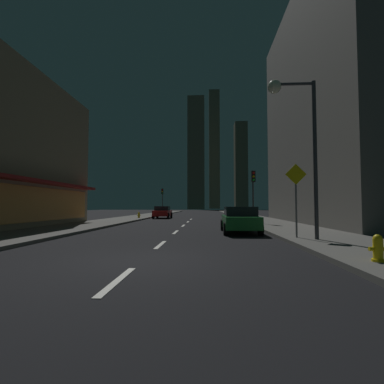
{
  "coord_description": "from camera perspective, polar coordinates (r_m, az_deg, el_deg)",
  "views": [
    {
      "loc": [
        1.78,
        -7.61,
        1.49
      ],
      "look_at": [
        0.0,
        25.98,
        3.15
      ],
      "focal_mm": 26.47,
      "sensor_mm": 36.0,
      "label": 1
    }
  ],
  "objects": [
    {
      "name": "ground_plane",
      "position": [
        39.68,
        0.46,
        -5.04
      ],
      "size": [
        78.0,
        136.0,
        0.1
      ],
      "primitive_type": "cube",
      "color": "black"
    },
    {
      "name": "sidewalk_right",
      "position": [
        39.98,
        10.57,
        -4.8
      ],
      "size": [
        4.0,
        76.0,
        0.15
      ],
      "primitive_type": "cube",
      "color": "#605E59",
      "rests_on": "ground"
    },
    {
      "name": "sidewalk_left",
      "position": [
        40.6,
        -9.49,
        -4.78
      ],
      "size": [
        4.0,
        76.0,
        0.15
      ],
      "primitive_type": "cube",
      "color": "#605E59",
      "rests_on": "ground"
    },
    {
      "name": "lane_marking_center",
      "position": [
        18.76,
        -2.44,
        -7.36
      ],
      "size": [
        0.16,
        28.2,
        0.01
      ],
      "color": "silver",
      "rests_on": "ground"
    },
    {
      "name": "building_apartment_right",
      "position": [
        28.04,
        30.93,
        14.51
      ],
      "size": [
        11.0,
        20.0,
        19.3
      ],
      "primitive_type": "cube",
      "color": "slate",
      "rests_on": "ground"
    },
    {
      "name": "skyscraper_distant_tall",
      "position": [
        126.64,
        0.84,
        7.79
      ],
      "size": [
        7.3,
        7.79,
        49.59
      ],
      "primitive_type": "cube",
      "color": "#615C48",
      "rests_on": "ground"
    },
    {
      "name": "skyscraper_distant_mid",
      "position": [
        158.12,
        4.5,
        8.45
      ],
      "size": [
        5.73,
        8.62,
        64.71
      ],
      "primitive_type": "cube",
      "color": "#625D49",
      "rests_on": "ground"
    },
    {
      "name": "skyscraper_distant_short",
      "position": [
        153.0,
        9.8,
        5.23
      ],
      "size": [
        6.49,
        8.78,
        45.61
      ],
      "primitive_type": "cube",
      "color": "#5C5745",
      "rests_on": "ground"
    },
    {
      "name": "car_parked_near",
      "position": [
        15.96,
        9.62,
        -5.47
      ],
      "size": [
        1.98,
        4.24,
        1.45
      ],
      "color": "#1E722D",
      "rests_on": "ground"
    },
    {
      "name": "car_parked_far",
      "position": [
        34.5,
        -5.95,
        -4.05
      ],
      "size": [
        1.98,
        4.24,
        1.45
      ],
      "color": "#B21919",
      "rests_on": "ground"
    },
    {
      "name": "fire_hydrant_yellow_near",
      "position": [
        8.28,
        33.37,
        -9.55
      ],
      "size": [
        0.42,
        0.3,
        0.65
      ],
      "color": "yellow",
      "rests_on": "sidewalk_right"
    },
    {
      "name": "fire_hydrant_far_left",
      "position": [
        32.53,
        -10.66,
        -4.59
      ],
      "size": [
        0.42,
        0.3,
        0.65
      ],
      "color": "gold",
      "rests_on": "sidewalk_left"
    },
    {
      "name": "traffic_light_near_right",
      "position": [
        23.25,
        12.23,
        1.44
      ],
      "size": [
        0.32,
        0.48,
        4.2
      ],
      "color": "#2D2D2D",
      "rests_on": "sidewalk_right"
    },
    {
      "name": "traffic_light_far_left",
      "position": [
        46.43,
        -5.99,
        -0.7
      ],
      "size": [
        0.32,
        0.48,
        4.2
      ],
      "color": "#2D2D2D",
      "rests_on": "sidewalk_left"
    },
    {
      "name": "street_lamp_right",
      "position": [
        12.75,
        19.87,
        13.63
      ],
      "size": [
        1.96,
        0.56,
        6.58
      ],
      "color": "#38383D",
      "rests_on": "sidewalk_right"
    },
    {
      "name": "pedestrian_crossing_sign",
      "position": [
        12.92,
        20.23,
        -0.31
      ],
      "size": [
        0.91,
        0.08,
        3.15
      ],
      "color": "slate",
      "rests_on": "sidewalk_right"
    }
  ]
}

